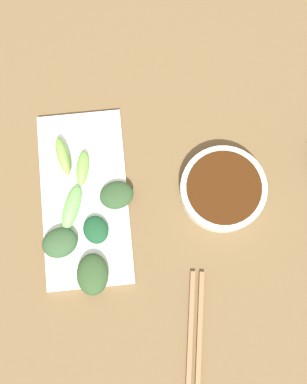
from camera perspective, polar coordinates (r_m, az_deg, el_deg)
The scene contains 11 objects.
tabletop at distance 0.86m, azimuth 1.01°, elevation -1.19°, with size 2.10×2.10×0.02m, color brown.
sauce_bowl at distance 0.84m, azimuth 8.22°, elevation 0.35°, with size 0.15×0.15×0.03m.
serving_plate at distance 0.85m, azimuth -8.12°, elevation -0.76°, with size 0.15×0.31×0.01m, color white.
broccoli_leafy_0 at distance 0.83m, azimuth -11.01°, elevation -5.90°, with size 0.06×0.05×0.03m, color #2E4D2B.
broccoli_stalk_1 at distance 0.84m, azimuth -8.39°, elevation 2.79°, with size 0.02×0.06×0.02m, color #70B247.
broccoli_stalk_2 at distance 0.83m, azimuth -9.65°, elevation -2.12°, with size 0.03×0.08×0.02m, color #6AB757.
broccoli_leafy_3 at distance 0.83m, azimuth -4.40°, elevation -0.36°, with size 0.06×0.05×0.02m, color #2A4726.
broccoli_leafy_4 at distance 0.83m, azimuth -6.84°, elevation -4.45°, with size 0.04×0.05×0.02m, color #174526.
broccoli_stalk_5 at distance 0.85m, azimuth -10.65°, elevation 4.22°, with size 0.02×0.07×0.03m, color #79AF49.
broccoli_leafy_6 at distance 0.82m, azimuth -7.22°, elevation -9.64°, with size 0.05×0.07×0.03m, color #2B4724.
chopsticks at distance 0.84m, azimuth 4.89°, elevation -17.20°, with size 0.06×0.23×0.01m.
Camera 1 is at (0.03, 0.13, 0.86)m, focal length 45.08 mm.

